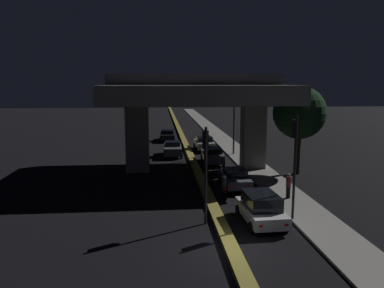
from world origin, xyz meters
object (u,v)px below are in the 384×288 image
object	(u,v)px
traffic_light_left_of_median	(206,158)
car_grey_lead_oncoming	(173,149)
traffic_light_right_of_median	(295,151)
pedestrian_on_sidewalk	(288,186)
car_grey_second	(235,178)
street_lamp	(231,114)
car_black_second_oncoming	(167,135)
motorcycle_red_filtering_near	(224,188)
car_silver_fourth	(204,143)
car_grey_third	(212,155)
car_white_lead	(261,208)

from	to	relation	value
traffic_light_left_of_median	car_grey_lead_oncoming	xyz separation A→B (m)	(-1.03, 18.79, -2.75)
traffic_light_left_of_median	traffic_light_right_of_median	distance (m)	4.73
car_grey_lead_oncoming	pedestrian_on_sidewalk	distance (m)	16.72
car_grey_second	pedestrian_on_sidewalk	world-z (taller)	pedestrian_on_sidewalk
traffic_light_left_of_median	street_lamp	distance (m)	19.31
car_black_second_oncoming	car_grey_lead_oncoming	bearing A→B (deg)	4.28
traffic_light_left_of_median	motorcycle_red_filtering_near	distance (m)	5.62
street_lamp	car_silver_fourth	world-z (taller)	street_lamp
car_black_second_oncoming	pedestrian_on_sidewalk	distance (m)	26.69
motorcycle_red_filtering_near	pedestrian_on_sidewalk	size ratio (longest dim) A/B	1.15
car_black_second_oncoming	motorcycle_red_filtering_near	world-z (taller)	motorcycle_red_filtering_near
car_grey_third	car_silver_fourth	xyz separation A→B (m)	(0.08, 6.99, -0.01)
car_grey_second	car_black_second_oncoming	xyz separation A→B (m)	(-4.27, 22.58, 0.01)
street_lamp	car_grey_third	bearing A→B (deg)	-122.74
traffic_light_right_of_median	car_black_second_oncoming	xyz separation A→B (m)	(-6.05, 29.23, -3.13)
car_grey_second	street_lamp	bearing A→B (deg)	-9.52
street_lamp	car_white_lead	size ratio (longest dim) A/B	1.78
traffic_light_right_of_median	pedestrian_on_sidewalk	xyz separation A→B (m)	(1.01, 3.50, -2.90)
car_silver_fourth	car_grey_second	bearing A→B (deg)	-179.84
traffic_light_right_of_median	street_lamp	world-z (taller)	street_lamp
traffic_light_right_of_median	car_grey_lead_oncoming	distance (m)	19.89
traffic_light_right_of_median	car_black_second_oncoming	size ratio (longest dim) A/B	1.27
traffic_light_left_of_median	street_lamp	bearing A→B (deg)	75.16
pedestrian_on_sidewalk	car_black_second_oncoming	bearing A→B (deg)	105.34
street_lamp	car_black_second_oncoming	size ratio (longest dim) A/B	1.60
car_white_lead	motorcycle_red_filtering_near	bearing A→B (deg)	10.70
car_white_lead	car_grey_second	distance (m)	6.93
street_lamp	car_grey_lead_oncoming	xyz separation A→B (m)	(-5.98, 0.14, -3.48)
car_silver_fourth	car_grey_lead_oncoming	bearing A→B (deg)	128.95
motorcycle_red_filtering_near	car_grey_third	bearing A→B (deg)	-2.82
traffic_light_left_of_median	car_grey_second	bearing A→B (deg)	66.22
car_grey_second	car_grey_lead_oncoming	world-z (taller)	car_grey_lead_oncoming
traffic_light_right_of_median	street_lamp	xyz separation A→B (m)	(0.23, 18.66, 0.41)
car_black_second_oncoming	car_grey_second	bearing A→B (deg)	13.33
traffic_light_right_of_median	car_black_second_oncoming	world-z (taller)	traffic_light_right_of_median
traffic_light_left_of_median	car_white_lead	world-z (taller)	traffic_light_left_of_median
car_white_lead	car_grey_lead_oncoming	size ratio (longest dim) A/B	0.95
street_lamp	car_white_lead	distance (m)	19.34
car_silver_fourth	motorcycle_red_filtering_near	distance (m)	17.37
car_grey_third	car_grey_second	bearing A→B (deg)	-174.95
motorcycle_red_filtering_near	car_grey_second	bearing A→B (deg)	-26.41
motorcycle_red_filtering_near	pedestrian_on_sidewalk	xyz separation A→B (m)	(3.92, -0.98, 0.31)
car_black_second_oncoming	car_white_lead	bearing A→B (deg)	10.84
traffic_light_right_of_median	car_grey_lead_oncoming	world-z (taller)	traffic_light_right_of_median
car_black_second_oncoming	pedestrian_on_sidewalk	xyz separation A→B (m)	(7.06, -25.74, 0.23)
street_lamp	car_grey_third	distance (m)	5.70
street_lamp	car_black_second_oncoming	world-z (taller)	street_lamp
traffic_light_left_of_median	car_silver_fourth	world-z (taller)	traffic_light_left_of_median
car_white_lead	traffic_light_right_of_median	bearing A→B (deg)	-84.00
car_silver_fourth	pedestrian_on_sidewalk	distance (m)	18.60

